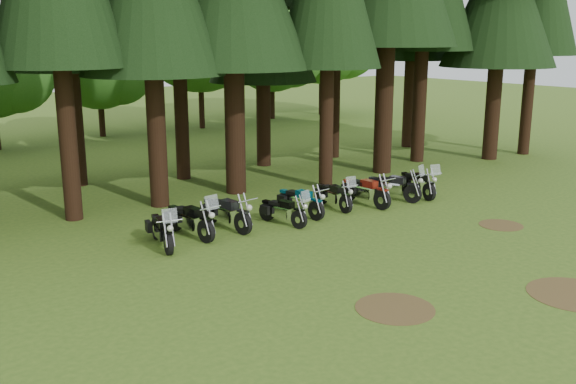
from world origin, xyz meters
The scene contains 17 objects.
ground centered at (0.00, 0.00, 0.00)m, with size 120.00×120.00×0.00m, color #395A1B.
decid_4 centered at (1.58, 26.32, 4.37)m, with size 5.93×5.76×7.41m.
decid_5 centered at (8.29, 25.71, 6.23)m, with size 8.45×8.21×10.56m.
decid_6 centered at (14.85, 27.01, 5.20)m, with size 7.06×6.86×8.82m.
decid_7 centered at (19.46, 26.83, 6.22)m, with size 8.44×8.20×10.55m.
dirt_patch_0 centered at (-3.00, -2.00, 0.01)m, with size 1.80×1.80×0.01m, color #4C3D1E.
dirt_patch_1 centered at (4.50, 0.50, 0.01)m, with size 1.40×1.40×0.01m, color #4C3D1E.
dirt_patch_2 centered at (1.00, -4.00, 0.01)m, with size 2.20×2.20×0.01m, color #4C3D1E.
motorcycle_0 centered at (-5.22, 5.10, 0.47)m, with size 0.77×2.23×1.41m.
motorcycle_1 centered at (-4.12, 5.47, 0.50)m, with size 0.60×2.40×1.50m.
motorcycle_2 centered at (-2.82, 5.52, 0.49)m, with size 0.46×2.38×0.97m.
motorcycle_3 centered at (-1.09, 4.82, 0.43)m, with size 0.66×2.04×1.28m.
motorcycle_4 centered at (0.01, 5.32, 0.46)m, with size 0.40×2.22×0.90m.
motorcycle_5 centered at (1.54, 5.34, 0.45)m, with size 0.51×2.15×1.35m.
motorcycle_6 centered at (2.72, 5.01, 0.49)m, with size 0.39×2.36×0.96m.
motorcycle_7 centered at (4.07, 4.91, 0.49)m, with size 1.04×2.27×1.46m.
motorcycle_8 centered at (5.27, 4.79, 0.48)m, with size 0.77×2.26×1.42m.
Camera 1 is at (-12.96, -11.24, 5.97)m, focal length 40.00 mm.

